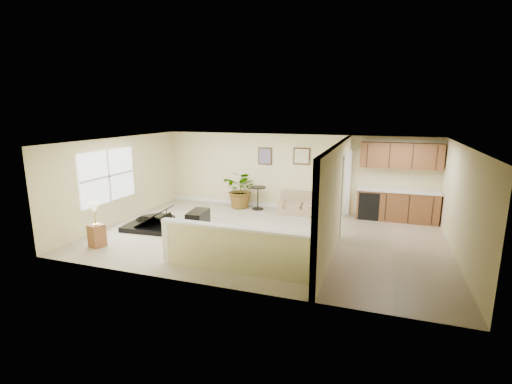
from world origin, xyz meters
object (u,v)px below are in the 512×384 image
(accent_table, at_px, (258,195))
(lamp_stand, at_px, (96,228))
(piano, at_px, (152,209))
(piano_bench, at_px, (198,221))
(palm_plant, at_px, (242,190))
(small_plant, at_px, (321,212))
(loveseat, at_px, (303,203))

(accent_table, xyz_separation_m, lamp_stand, (-2.60, -4.56, -0.03))
(piano, xyz_separation_m, piano_bench, (1.39, 0.13, -0.25))
(palm_plant, distance_m, small_plant, 2.83)
(piano_bench, xyz_separation_m, palm_plant, (0.26, 2.67, 0.35))
(piano_bench, distance_m, lamp_stand, 2.60)
(loveseat, bearing_deg, piano_bench, -135.88)
(piano_bench, bearing_deg, loveseat, 48.90)
(piano, bearing_deg, lamp_stand, -106.26)
(loveseat, relative_size, accent_table, 2.04)
(palm_plant, bearing_deg, piano_bench, -95.50)
(piano, bearing_deg, accent_table, 46.83)
(accent_table, relative_size, palm_plant, 0.59)
(piano, xyz_separation_m, lamp_stand, (-0.37, -1.77, -0.06))
(piano_bench, distance_m, loveseat, 3.58)
(piano, height_order, piano_bench, piano)
(loveseat, bearing_deg, palm_plant, 175.99)
(piano_bench, relative_size, lamp_stand, 0.76)
(palm_plant, bearing_deg, small_plant, -9.51)
(loveseat, height_order, palm_plant, palm_plant)
(piano, xyz_separation_m, accent_table, (2.23, 2.78, -0.04))
(loveseat, xyz_separation_m, small_plant, (0.66, -0.49, -0.12))
(lamp_stand, bearing_deg, piano_bench, 47.32)
(loveseat, height_order, lamp_stand, lamp_stand)
(piano_bench, distance_m, palm_plant, 2.71)
(small_plant, bearing_deg, lamp_stand, -139.26)
(loveseat, bearing_deg, small_plant, -41.23)
(loveseat, relative_size, lamp_stand, 1.43)
(loveseat, relative_size, palm_plant, 1.20)
(palm_plant, height_order, lamp_stand, palm_plant)
(loveseat, bearing_deg, accent_table, 176.97)
(lamp_stand, bearing_deg, palm_plant, 66.26)
(small_plant, height_order, lamp_stand, lamp_stand)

